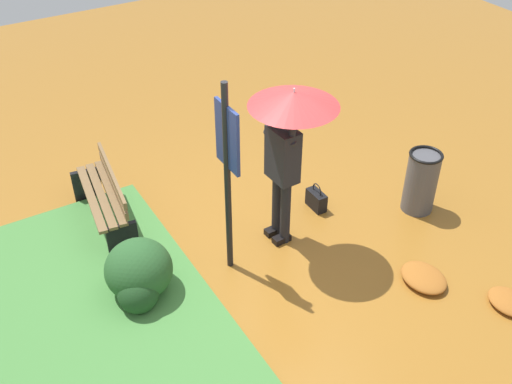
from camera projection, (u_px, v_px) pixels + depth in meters
The scene contains 10 objects.
ground_plane at pixel (266, 249), 7.18m from camera, with size 18.00×18.00×0.00m, color #9E6623.
grass_verge at pixel (28, 377), 5.69m from camera, with size 4.80×4.00×0.05m.
person_with_umbrella at pixel (289, 128), 6.41m from camera, with size 0.96×0.96×2.04m.
info_sign_post at pixel (228, 159), 6.12m from camera, with size 0.44×0.07×2.30m.
handbag at pixel (316, 200), 7.76m from camera, with size 0.30×0.15×0.37m.
park_bench at pixel (105, 198), 7.34m from camera, with size 1.40×0.54×0.75m.
trash_bin at pixel (421, 181), 7.58m from camera, with size 0.42×0.42×0.83m.
shrub_cluster at pixel (139, 274), 6.41m from camera, with size 0.80×0.72×0.65m.
leaf_pile_near_person at pixel (509, 302), 6.43m from camera, with size 0.47×0.38×0.10m.
leaf_pile_by_bench at pixel (424, 277), 6.71m from camera, with size 0.55×0.44×0.12m.
Camera 1 is at (4.56, -2.88, 4.80)m, focal length 42.58 mm.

